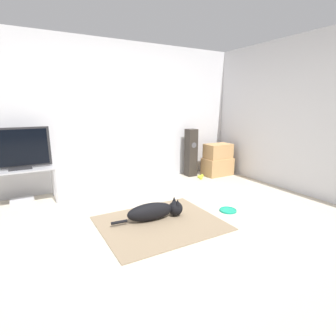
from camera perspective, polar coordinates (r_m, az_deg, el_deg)
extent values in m
plane|color=#BCB29E|center=(3.29, -0.12, -12.74)|extent=(12.00, 12.00, 0.00)
cube|color=silver|center=(4.89, -12.57, 11.15)|extent=(8.00, 0.06, 2.55)
cube|color=silver|center=(4.80, 28.50, 9.81)|extent=(0.06, 8.00, 2.55)
cube|color=#847056|center=(3.38, -1.70, -11.89)|extent=(1.47, 1.23, 0.01)
ellipsoid|color=black|center=(3.40, -3.87, -9.49)|extent=(0.63, 0.25, 0.23)
sphere|color=black|center=(3.54, 1.65, -8.77)|extent=(0.19, 0.19, 0.19)
cone|color=black|center=(3.55, 1.35, -6.88)|extent=(0.06, 0.06, 0.09)
cone|color=black|center=(3.46, 2.12, -7.44)|extent=(0.06, 0.06, 0.09)
cylinder|color=black|center=(3.32, -10.56, -11.52)|extent=(0.20, 0.05, 0.04)
cylinder|color=#199E7A|center=(3.83, 12.92, -8.99)|extent=(0.24, 0.24, 0.02)
torus|color=#199E7A|center=(3.83, 12.93, -8.89)|extent=(0.24, 0.24, 0.02)
cube|color=tan|center=(5.65, 10.69, 0.30)|extent=(0.60, 0.39, 0.36)
cube|color=tan|center=(5.59, 10.85, 3.62)|extent=(0.54, 0.35, 0.30)
cube|color=#2D2823|center=(5.46, 5.02, 3.33)|extent=(0.20, 0.20, 0.98)
cylinder|color=#4C4C51|center=(5.35, 5.69, 4.96)|extent=(0.11, 0.00, 0.11)
cube|color=#A8A8AD|center=(4.40, -29.41, -0.30)|extent=(0.91, 0.46, 0.02)
cylinder|color=#A8A8AD|center=(4.30, -23.27, -3.71)|extent=(0.04, 0.04, 0.52)
cylinder|color=#A8A8AD|center=(4.68, -23.85, -2.41)|extent=(0.04, 0.04, 0.52)
cube|color=#232326|center=(4.40, -29.44, -0.01)|extent=(0.30, 0.20, 0.02)
cube|color=#232326|center=(4.35, -29.91, 3.87)|extent=(0.87, 0.04, 0.58)
cube|color=black|center=(4.34, -29.91, 3.84)|extent=(0.80, 0.01, 0.52)
sphere|color=#C6E033|center=(5.44, 7.41, -1.70)|extent=(0.07, 0.07, 0.07)
sphere|color=#C6E033|center=(5.29, 7.20, -2.13)|extent=(0.07, 0.07, 0.07)
sphere|color=#C6E033|center=(5.38, 6.81, -1.84)|extent=(0.07, 0.07, 0.07)
cube|color=#B7B7BC|center=(4.57, -29.15, -6.34)|extent=(0.32, 0.22, 0.07)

